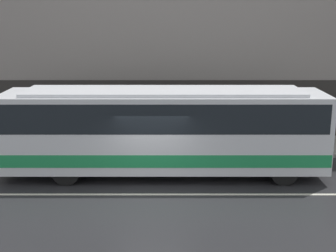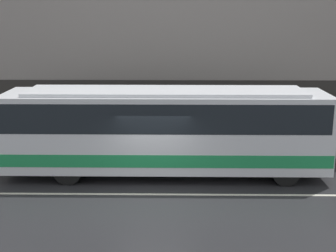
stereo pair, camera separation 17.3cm
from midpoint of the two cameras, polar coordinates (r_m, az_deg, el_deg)
name	(u,v)px [view 2 (the right image)]	position (r m, az deg, el deg)	size (l,w,h in m)	color
ground_plane	(153,194)	(15.65, -1.56, -8.34)	(60.00, 60.00, 0.00)	#262628
sidewalk	(158,146)	(20.86, -0.94, -2.42)	(60.00, 3.06, 0.15)	gray
lane_stripe	(153,194)	(15.65, -1.56, -8.32)	(54.00, 0.14, 0.01)	beige
transit_bus	(166,127)	(17.00, 0.01, -0.15)	(11.61, 2.55, 3.19)	silver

